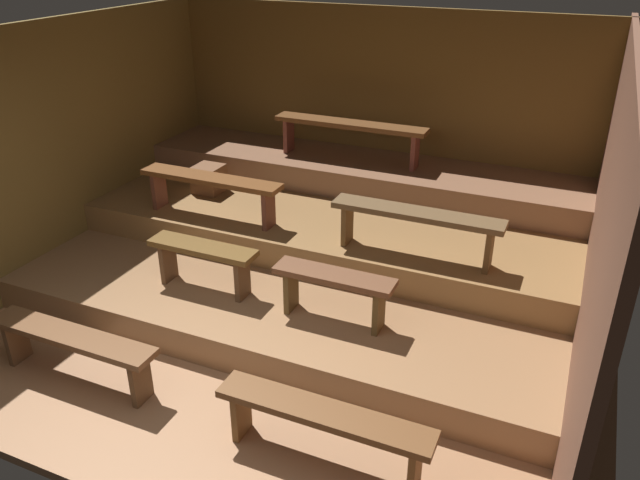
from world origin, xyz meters
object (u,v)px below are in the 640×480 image
(bench_floor_left, at_px, (72,343))
(bench_lower_left, at_px, (203,256))
(bench_floor_right, at_px, (323,420))
(bench_lower_right, at_px, (334,285))
(bench_middle_right, at_px, (416,220))
(bench_upper_center, at_px, (350,129))
(wooden_crate_middle, at_px, (209,179))
(bench_middle_left, at_px, (211,184))

(bench_floor_left, xyz_separation_m, bench_lower_left, (0.45, 1.26, 0.29))
(bench_lower_left, bearing_deg, bench_floor_right, -35.47)
(bench_lower_right, relative_size, bench_middle_right, 0.66)
(bench_lower_left, relative_size, bench_lower_right, 1.00)
(bench_upper_center, relative_size, wooden_crate_middle, 5.81)
(bench_floor_right, height_order, bench_lower_left, bench_lower_left)
(bench_floor_left, distance_m, bench_floor_right, 2.22)
(bench_floor_right, xyz_separation_m, bench_lower_left, (-1.77, 1.26, 0.29))
(wooden_crate_middle, bearing_deg, bench_middle_left, -54.49)
(bench_floor_left, xyz_separation_m, wooden_crate_middle, (-0.43, 2.74, 0.40))
(bench_floor_right, bearing_deg, wooden_crate_middle, 134.05)
(bench_floor_left, xyz_separation_m, bench_upper_center, (0.97, 3.64, 0.92))
(bench_middle_left, xyz_separation_m, bench_middle_right, (2.22, 0.00, 0.00))
(bench_lower_right, height_order, bench_middle_left, bench_middle_left)
(bench_floor_right, distance_m, bench_lower_left, 2.19)
(bench_floor_left, bearing_deg, bench_floor_right, 0.00)
(bench_floor_right, bearing_deg, bench_lower_left, 144.53)
(bench_floor_left, bearing_deg, bench_upper_center, 75.07)
(bench_floor_left, height_order, bench_upper_center, bench_upper_center)
(bench_middle_left, bearing_deg, wooden_crate_middle, 125.51)
(bench_upper_center, height_order, wooden_crate_middle, bench_upper_center)
(bench_floor_right, xyz_separation_m, bench_upper_center, (-1.25, 3.64, 0.92))
(wooden_crate_middle, bearing_deg, bench_lower_right, -33.90)
(bench_floor_left, xyz_separation_m, bench_lower_right, (1.77, 1.26, 0.29))
(bench_lower_left, height_order, wooden_crate_middle, wooden_crate_middle)
(bench_middle_left, height_order, bench_upper_center, bench_upper_center)
(bench_floor_right, height_order, wooden_crate_middle, wooden_crate_middle)
(bench_floor_left, relative_size, bench_upper_center, 0.85)
(bench_upper_center, bearing_deg, bench_lower_left, -102.33)
(bench_middle_right, distance_m, wooden_crate_middle, 2.72)
(bench_floor_right, relative_size, bench_upper_center, 0.85)
(bench_middle_right, height_order, wooden_crate_middle, bench_middle_right)
(bench_floor_right, distance_m, bench_middle_right, 2.22)
(bench_floor_left, xyz_separation_m, bench_middle_right, (2.22, 2.14, 0.61))
(bench_middle_left, bearing_deg, bench_floor_left, -89.96)
(bench_lower_right, relative_size, bench_middle_left, 0.66)
(bench_floor_left, bearing_deg, wooden_crate_middle, 98.88)
(bench_floor_left, distance_m, bench_lower_right, 2.19)
(bench_lower_left, distance_m, bench_upper_center, 2.52)
(bench_lower_right, xyz_separation_m, wooden_crate_middle, (-2.20, 1.48, 0.11))
(bench_floor_left, xyz_separation_m, bench_middle_left, (-0.00, 2.14, 0.61))
(bench_floor_left, height_order, bench_floor_right, same)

